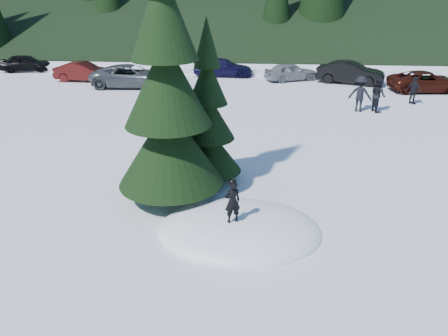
# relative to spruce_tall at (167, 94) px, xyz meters

# --- Properties ---
(ground) EXTENTS (200.00, 200.00, 0.00)m
(ground) POSITION_rel_spruce_tall_xyz_m (2.20, -1.80, -3.32)
(ground) COLOR white
(ground) RESTS_ON ground
(snow_mound) EXTENTS (4.48, 3.52, 0.96)m
(snow_mound) POSITION_rel_spruce_tall_xyz_m (2.20, -1.80, -3.32)
(snow_mound) COLOR white
(snow_mound) RESTS_ON ground
(spruce_tall) EXTENTS (3.20, 3.20, 8.60)m
(spruce_tall) POSITION_rel_spruce_tall_xyz_m (0.00, 0.00, 0.00)
(spruce_tall) COLOR black
(spruce_tall) RESTS_ON ground
(spruce_short) EXTENTS (2.20, 2.20, 5.37)m
(spruce_short) POSITION_rel_spruce_tall_xyz_m (1.00, 1.40, -1.22)
(spruce_short) COLOR black
(spruce_short) RESTS_ON ground
(child_skier) EXTENTS (0.50, 0.41, 1.16)m
(child_skier) POSITION_rel_spruce_tall_xyz_m (2.01, -2.14, -2.26)
(child_skier) COLOR black
(child_skier) RESTS_ON snow_mound
(adult_0) EXTENTS (0.86, 1.00, 1.78)m
(adult_0) POSITION_rel_spruce_tall_xyz_m (8.86, 10.85, -2.43)
(adult_0) COLOR black
(adult_0) RESTS_ON ground
(adult_1) EXTENTS (0.81, 0.96, 1.54)m
(adult_1) POSITION_rel_spruce_tall_xyz_m (11.26, 12.58, -2.55)
(adult_1) COLOR black
(adult_1) RESTS_ON ground
(adult_2) EXTENTS (1.37, 1.07, 1.86)m
(adult_2) POSITION_rel_spruce_tall_xyz_m (7.94, 10.81, -2.39)
(adult_2) COLOR black
(adult_2) RESTS_ON ground
(car_0) EXTENTS (3.98, 2.17, 1.28)m
(car_0) POSITION_rel_spruce_tall_xyz_m (-15.13, 20.44, -2.68)
(car_0) COLOR black
(car_0) RESTS_ON ground
(car_1) EXTENTS (4.00, 1.67, 1.29)m
(car_1) POSITION_rel_spruce_tall_xyz_m (-9.42, 17.31, -2.68)
(car_1) COLOR #3E0D0B
(car_1) RESTS_ON ground
(car_2) EXTENTS (5.21, 2.54, 1.43)m
(car_2) POSITION_rel_spruce_tall_xyz_m (-5.61, 15.71, -2.61)
(car_2) COLOR #484C50
(car_2) RESTS_ON ground
(car_3) EXTENTS (4.35, 1.89, 1.25)m
(car_3) POSITION_rel_spruce_tall_xyz_m (0.04, 19.81, -2.70)
(car_3) COLOR black
(car_3) RESTS_ON ground
(car_4) EXTENTS (3.88, 2.78, 1.23)m
(car_4) POSITION_rel_spruce_tall_xyz_m (4.84, 18.56, -2.71)
(car_4) COLOR gray
(car_4) RESTS_ON ground
(car_5) EXTENTS (4.68, 2.84, 1.46)m
(car_5) POSITION_rel_spruce_tall_xyz_m (8.78, 17.91, -2.59)
(car_5) COLOR black
(car_5) RESTS_ON ground
(car_6) EXTENTS (4.70, 2.46, 1.26)m
(car_6) POSITION_rel_spruce_tall_xyz_m (13.03, 15.80, -2.69)
(car_6) COLOR black
(car_6) RESTS_ON ground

